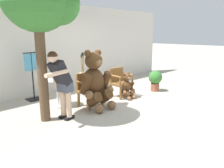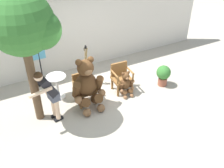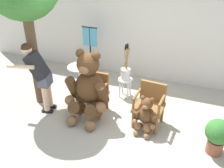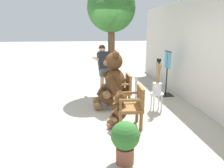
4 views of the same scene
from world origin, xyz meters
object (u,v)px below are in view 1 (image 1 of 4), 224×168
person_visitor (61,80)px  wooden_chair_left (89,88)px  teddy_bear_large (95,80)px  brush_bucket (83,75)px  wooden_chair_right (120,81)px  white_stool (83,85)px  teddy_bear_small (127,86)px  clothing_display_stand (33,75)px  potted_plant (155,79)px  round_side_table (58,90)px

person_visitor → wooden_chair_left: bearing=19.6°
teddy_bear_large → brush_bucket: 1.15m
wooden_chair_right → white_stool: bearing=134.2°
teddy_bear_small → teddy_bear_large: bearing=179.0°
clothing_display_stand → white_stool: bearing=-30.5°
teddy_bear_large → wooden_chair_right: bearing=12.2°
brush_bucket → potted_plant: bearing=-30.2°
wooden_chair_right → round_side_table: wooden_chair_right is taller
wooden_chair_left → white_stool: (0.43, 0.79, -0.11)m
teddy_bear_small → clothing_display_stand: (-2.00, 1.80, 0.34)m
clothing_display_stand → teddy_bear_small: bearing=-42.1°
wooden_chair_left → potted_plant: (2.48, -0.40, -0.07)m
wooden_chair_right → round_side_table: (-1.82, 0.53, -0.01)m
teddy_bear_small → round_side_table: bearing=155.8°
teddy_bear_large → round_side_table: 1.04m
teddy_bear_large → clothing_display_stand: bearing=114.1°
brush_bucket → potted_plant: 2.39m
white_stool → potted_plant: 2.37m
teddy_bear_large → clothing_display_stand: teddy_bear_large is taller
wooden_chair_right → round_side_table: size_ratio=1.19×
teddy_bear_large → round_side_table: bearing=127.6°
wooden_chair_left → brush_bucket: brush_bucket is taller
teddy_bear_small → potted_plant: (1.28, -0.12, 0.02)m
white_stool → round_side_table: (-1.04, -0.26, 0.09)m
potted_plant → teddy_bear_large: bearing=176.8°
teddy_bear_small → person_visitor: size_ratio=0.50×
teddy_bear_large → white_stool: bearing=67.7°
teddy_bear_large → round_side_table: teddy_bear_large is taller
potted_plant → clothing_display_stand: (-3.28, 1.92, 0.32)m
white_stool → brush_bucket: bearing=60.3°
wooden_chair_left → clothing_display_stand: size_ratio=0.63×
brush_bucket → wooden_chair_right: bearing=-45.9°
teddy_bear_large → potted_plant: bearing=-3.2°
white_stool → brush_bucket: 0.31m
wooden_chair_right → teddy_bear_small: (-0.01, -0.28, -0.09)m
white_stool → potted_plant: potted_plant is taller
wooden_chair_right → person_visitor: (-2.26, -0.37, 0.45)m
person_visitor → round_side_table: size_ratio=2.12×
round_side_table → wooden_chair_left: bearing=-41.0°
wooden_chair_left → person_visitor: 1.21m
teddy_bear_large → round_side_table: (-0.61, 0.79, -0.28)m
person_visitor → brush_bucket: (1.49, 1.17, -0.25)m
white_stool → person_visitor: bearing=-141.8°
round_side_table → teddy_bear_small: bearing=-24.2°
teddy_bear_small → wooden_chair_right: bearing=88.7°
white_stool → wooden_chair_right: bearing=-45.8°
teddy_bear_large → wooden_chair_left: bearing=90.0°
wooden_chair_right → brush_bucket: 1.13m
brush_bucket → white_stool: bearing=-119.7°
teddy_bear_small → brush_bucket: 1.35m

